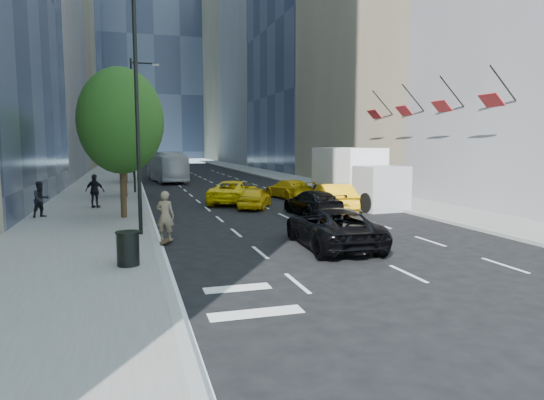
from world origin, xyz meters
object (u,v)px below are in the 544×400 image
object	(u,v)px
skateboarder	(165,219)
black_sedan_lincoln	(332,227)
black_sedan_mercedes	(313,203)
trash_can	(128,249)
city_bus	(167,167)
box_truck	(356,176)

from	to	relation	value
skateboarder	black_sedan_lincoln	size ratio (longest dim) A/B	0.36
black_sedan_mercedes	skateboarder	bearing A→B (deg)	29.65
skateboarder	trash_can	size ratio (longest dim) A/B	1.91
black_sedan_lincoln	city_bus	xyz separation A→B (m)	(-3.52, 34.14, 0.74)
black_sedan_mercedes	city_bus	bearing A→B (deg)	-81.49
black_sedan_lincoln	trash_can	distance (m)	7.43
skateboarder	black_sedan_lincoln	world-z (taller)	skateboarder
city_bus	trash_can	distance (m)	35.67
skateboarder	trash_can	world-z (taller)	skateboarder
black_sedan_mercedes	city_bus	xyz separation A→B (m)	(-5.79, 26.34, 0.81)
black_sedan_lincoln	black_sedan_mercedes	bearing A→B (deg)	-102.88
black_sedan_mercedes	trash_can	bearing A→B (deg)	39.70
black_sedan_lincoln	trash_can	world-z (taller)	black_sedan_lincoln
black_sedan_mercedes	box_truck	size ratio (longest dim) A/B	0.61
skateboarder	black_sedan_mercedes	size ratio (longest dim) A/B	0.41
black_sedan_lincoln	skateboarder	bearing A→B (deg)	-18.60
city_bus	black_sedan_lincoln	bearing A→B (deg)	-89.45
black_sedan_mercedes	box_truck	world-z (taller)	box_truck
city_bus	trash_can	bearing A→B (deg)	-101.45
black_sedan_lincoln	city_bus	size ratio (longest dim) A/B	0.51
black_sedan_lincoln	city_bus	bearing A→B (deg)	-80.82
skateboarder	black_sedan_lincoln	bearing A→B (deg)	-176.94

